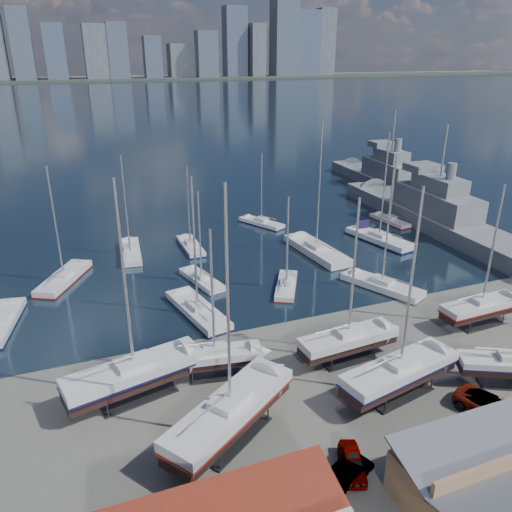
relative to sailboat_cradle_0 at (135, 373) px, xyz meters
name	(u,v)px	position (x,y,z in m)	size (l,w,h in m)	color
ground	(362,367)	(19.60, -3.30, -2.19)	(1400.00, 1400.00, 0.00)	#605E59
water	(93,100)	(19.60, 306.70, -2.34)	(1400.00, 600.00, 0.40)	#172A36
far_shore	(74,80)	(19.60, 566.70, -1.09)	(1400.00, 80.00, 2.20)	#2D332D
skyline	(61,41)	(11.77, 560.46, 36.90)	(639.14, 43.80, 107.69)	#475166
shed_grey	(507,480)	(19.60, -19.30, -0.04)	(12.60, 8.40, 4.17)	#8C6B4C
sailboat_cradle_0	(135,373)	(0.00, 0.00, 0.00)	(11.91, 5.69, 18.37)	#2D2D33
sailboat_cradle_1	(230,412)	(5.75, -7.33, 0.04)	(11.84, 9.55, 19.19)	#2D2D33
sailboat_cradle_2	(215,357)	(6.87, 0.35, -0.24)	(8.50, 3.58, 13.64)	#2D2D33
sailboat_cradle_3	(400,372)	(20.30, -7.56, -0.04)	(11.41, 5.19, 17.67)	#2D2D33
sailboat_cradle_4	(348,340)	(19.03, -1.60, -0.14)	(9.60, 3.26, 15.47)	#2D2D33
sailboat_cradle_5	(510,364)	(29.82, -9.85, -0.24)	(8.51, 5.83, 13.68)	#2D2D33
sailboat_cradle_6	(481,307)	(35.25, -1.01, -0.18)	(9.30, 2.89, 14.98)	#2D2D33
sailboat_moored_0	(2,324)	(-11.33, 16.55, -1.89)	(4.55, 10.18, 14.71)	black
sailboat_moored_1	(64,279)	(-4.95, 25.92, -1.89)	(7.34, 10.28, 15.18)	black
sailboat_moored_2	(130,253)	(4.03, 32.08, -1.87)	(3.65, 9.93, 14.66)	black
sailboat_moored_3	(198,312)	(8.35, 11.72, -1.89)	(5.03, 11.04, 15.94)	black
sailboat_moored_4	(202,280)	(10.95, 19.50, -1.87)	(4.09, 8.36, 12.16)	black
sailboat_moored_5	(191,247)	(12.56, 31.36, -1.89)	(2.38, 8.45, 12.62)	black
sailboat_moored_6	(286,286)	(20.00, 14.08, -1.88)	(5.80, 8.08, 11.95)	black
sailboat_moored_7	(316,252)	(28.61, 22.82, -1.87)	(4.61, 12.96, 19.18)	black
sailboat_moored_8	(261,223)	(26.20, 37.64, -1.88)	(5.85, 8.44, 12.41)	black
sailboat_moored_9	(382,286)	(30.70, 9.87, -1.87)	(6.83, 10.36, 15.27)	black
sailboat_moored_10	(379,240)	(39.77, 23.78, -1.88)	(5.66, 11.83, 17.05)	black
sailboat_moored_11	(390,221)	(46.76, 31.01, -1.88)	(3.12, 8.15, 11.88)	black
naval_ship_east	(434,217)	(52.12, 26.52, -0.53)	(8.45, 44.99, 18.03)	slate
naval_ship_west	(388,181)	(59.83, 50.18, -0.53)	(8.99, 40.85, 17.65)	slate
car_a	(352,463)	(12.36, -13.41, -1.52)	(1.58, 3.93, 1.34)	gray
car_b	(348,472)	(11.64, -14.04, -1.52)	(1.42, 4.08, 1.34)	gray
car_c	(492,407)	(25.51, -12.44, -1.41)	(2.59, 5.63, 1.56)	gray
flagpole	(355,276)	(20.00, -0.35, 5.54)	(1.17, 0.12, 13.28)	white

